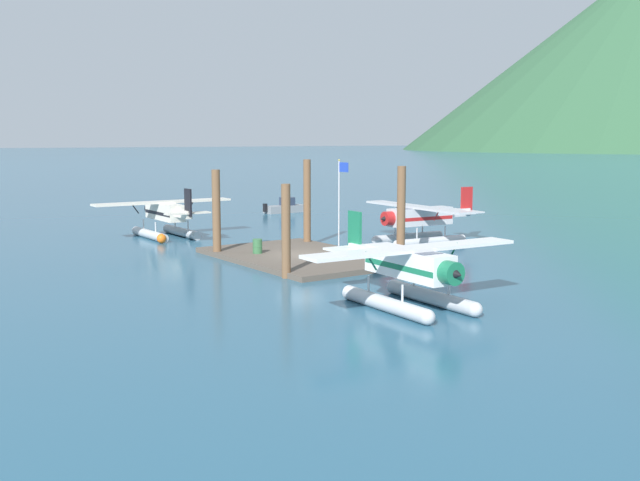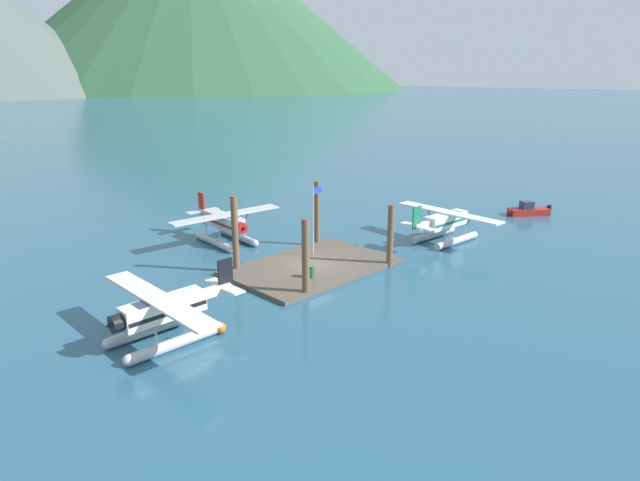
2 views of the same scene
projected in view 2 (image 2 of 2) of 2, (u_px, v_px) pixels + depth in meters
ground_plane at (312, 268)px, 41.84m from camera, size 1200.00×1200.00×0.00m
dock_platform at (312, 266)px, 41.80m from camera, size 12.50×8.03×0.30m
piling_near_left at (306, 258)px, 35.91m from camera, size 0.51×0.51×5.37m
piling_near_right at (390, 236)px, 41.57m from camera, size 0.48×0.48×4.93m
piling_far_left at (235, 235)px, 40.28m from camera, size 0.50×0.50×5.87m
piling_far_right at (317, 214)px, 46.79m from camera, size 0.50×0.50×5.68m
flagpole at (314, 212)px, 43.03m from camera, size 0.95×0.10×5.75m
fuel_drum at (312, 271)px, 39.05m from camera, size 0.62×0.62×0.88m
mooring_buoy at (220, 328)px, 31.22m from camera, size 0.67×0.67×0.67m
mountain_ridge_east_peak at (194, 2)px, 527.54m from camera, size 417.25×417.25×165.49m
seaplane_silver_bow_centre at (225, 225)px, 47.85m from camera, size 10.48×7.97×3.84m
seaplane_white_stbd_aft at (446, 224)px, 48.27m from camera, size 7.98×10.46×3.84m
seaplane_cream_port_aft at (164, 315)px, 30.02m from camera, size 7.98×10.42×3.84m
boat_red_open_se at (528, 210)px, 57.68m from camera, size 4.26×3.73×1.50m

